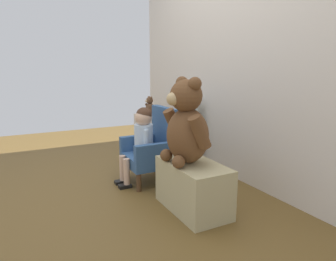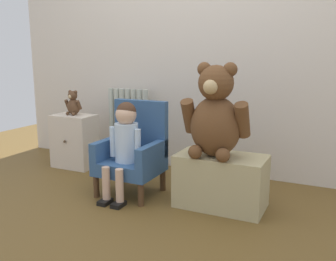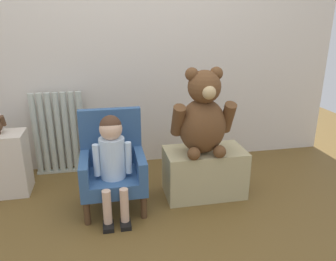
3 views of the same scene
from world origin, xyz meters
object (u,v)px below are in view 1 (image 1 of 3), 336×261
radiator (187,129)px  child_figure (141,135)px  child_armchair (153,148)px  small_teddy_bear (150,107)px  small_dresser (149,135)px  low_bench (193,186)px  large_teddy_bear (187,126)px

radiator → child_figure: size_ratio=1.03×
child_armchair → small_teddy_bear: small_teddy_bear is taller
radiator → small_dresser: radiator is taller
small_dresser → low_bench: (1.51, -0.32, -0.06)m
small_dresser → child_armchair: bearing=-21.5°
child_figure → small_teddy_bear: 0.95m
small_dresser → large_teddy_bear: size_ratio=0.79×
radiator → small_dresser: (-0.40, -0.29, -0.11)m
child_armchair → child_figure: child_figure is taller
radiator → small_teddy_bear: 0.55m
small_dresser → small_teddy_bear: 0.34m
child_armchair → radiator: bearing=124.3°
child_figure → small_teddy_bear: small_teddy_bear is taller
child_figure → low_bench: bearing=10.3°
small_teddy_bear → child_figure: bearing=-28.5°
child_armchair → small_teddy_bear: size_ratio=3.06×
large_teddy_bear → small_teddy_bear: 1.52m
radiator → small_dresser: size_ratio=1.47×
radiator → child_armchair: (0.42, -0.62, -0.05)m
small_dresser → large_teddy_bear: 1.56m
small_dresser → child_figure: (0.83, -0.44, 0.21)m
small_dresser → child_armchair: child_armchair is taller
small_dresser → child_armchair: (0.83, -0.33, 0.07)m
radiator → large_teddy_bear: bearing=-31.3°
small_dresser → child_figure: size_ratio=0.70×
child_armchair → low_bench: bearing=0.9°
child_armchair → child_figure: 0.18m
child_armchair → large_teddy_bear: (0.64, -0.03, 0.32)m
large_teddy_bear → small_teddy_bear: size_ratio=2.75×
child_armchair → small_dresser: bearing=158.5°
small_dresser → small_teddy_bear: small_teddy_bear is taller
large_teddy_bear → small_dresser: bearing=166.5°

